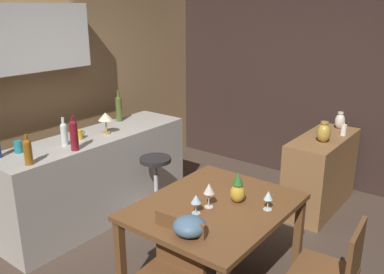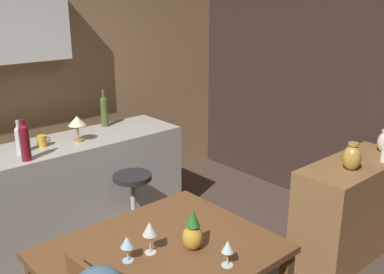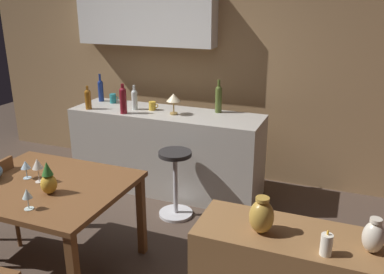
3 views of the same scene
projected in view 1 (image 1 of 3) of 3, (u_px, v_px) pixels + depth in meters
ground_plane at (193, 274)px, 3.42m from camera, size 9.00×9.00×0.00m
wall_kitchen_back at (27, 81)px, 4.14m from camera, size 5.20×0.33×2.60m
wall_side_right at (297, 76)px, 5.11m from camera, size 0.10×4.40×2.60m
dining_table at (215, 214)px, 3.05m from camera, size 1.21×0.99×0.74m
kitchen_counter at (97, 177)px, 4.24m from camera, size 2.10×0.60×0.90m
sideboard_cabinet at (320, 172)px, 4.44m from camera, size 1.10×0.44×0.82m
chair_by_doorway at (333, 273)px, 2.68m from camera, size 0.43×0.43×0.84m
bar_stool at (156, 186)px, 4.22m from camera, size 0.34×0.34×0.68m
wine_glass_left at (209, 189)px, 2.94m from camera, size 0.08×0.08×0.19m
wine_glass_right at (268, 196)px, 2.91m from camera, size 0.07×0.07×0.15m
wine_glass_center at (196, 200)px, 2.86m from camera, size 0.07×0.07×0.14m
pineapple_centerpiece at (238, 189)px, 3.03m from camera, size 0.11×0.11×0.24m
fruit_bowl at (189, 226)px, 2.60m from camera, size 0.22×0.22×0.12m
wine_bottle_olive at (119, 107)px, 4.56m from camera, size 0.07×0.07×0.35m
wine_bottle_clear at (64, 133)px, 3.78m from camera, size 0.06×0.06×0.27m
wine_bottle_ruby at (74, 134)px, 3.63m from camera, size 0.07×0.07×0.32m
wine_bottle_amber at (28, 151)px, 3.31m from camera, size 0.07×0.07×0.26m
cup_teal at (18, 147)px, 3.60m from camera, size 0.11×0.07×0.11m
cup_mustard at (79, 135)px, 3.97m from camera, size 0.11×0.08×0.09m
counter_lamp at (106, 118)px, 4.11m from camera, size 0.15×0.15×0.22m
pillar_candle_tall at (344, 130)px, 4.35m from camera, size 0.06×0.06×0.14m
vase_ceramic_ivory at (340, 121)px, 4.57m from camera, size 0.11×0.11×0.19m
vase_brass at (324, 132)px, 4.12m from camera, size 0.14×0.14×0.21m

